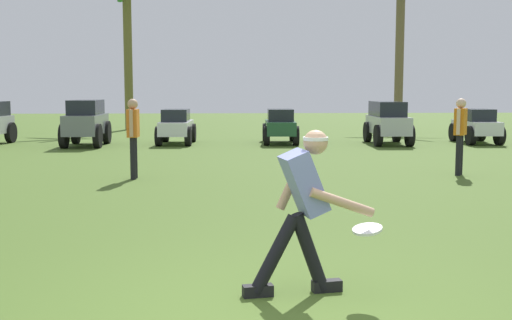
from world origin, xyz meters
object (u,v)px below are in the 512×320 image
(frisbee_in_flight, at_px, (367,229))
(parked_car_slot_d, at_px, (280,126))
(parked_car_slot_e, at_px, (388,121))
(palm_tree_left_of_centre, at_px, (400,44))
(teammate_near_sideline, at_px, (133,131))
(parked_car_slot_c, at_px, (176,126))
(parked_car_slot_f, at_px, (476,126))
(palm_tree_far_left, at_px, (127,44))
(parked_car_slot_b, at_px, (86,122))
(teammate_midfield, at_px, (460,129))
(frisbee_thrower, at_px, (303,203))

(frisbee_in_flight, bearing_deg, parked_car_slot_d, 87.63)
(parked_car_slot_e, relative_size, palm_tree_left_of_centre, 0.39)
(parked_car_slot_d, bearing_deg, frisbee_in_flight, -92.37)
(teammate_near_sideline, bearing_deg, parked_car_slot_c, 88.00)
(teammate_near_sideline, xyz_separation_m, parked_car_slot_d, (3.57, 7.83, -0.38))
(parked_car_slot_c, relative_size, parked_car_slot_e, 0.92)
(frisbee_in_flight, relative_size, parked_car_slot_c, 0.16)
(parked_car_slot_f, xyz_separation_m, palm_tree_far_left, (-12.12, 7.44, 3.05))
(palm_tree_left_of_centre, bearing_deg, teammate_near_sideline, -121.69)
(teammate_near_sideline, bearing_deg, palm_tree_far_left, 98.51)
(parked_car_slot_b, relative_size, palm_tree_far_left, 0.39)
(frisbee_in_flight, xyz_separation_m, palm_tree_left_of_centre, (6.49, 22.55, 3.08))
(palm_tree_far_left, bearing_deg, teammate_near_sideline, -81.49)
(parked_car_slot_d, relative_size, parked_car_slot_f, 1.01)
(frisbee_in_flight, bearing_deg, parked_car_slot_e, 74.79)
(parked_car_slot_d, relative_size, palm_tree_far_left, 0.37)
(teammate_near_sideline, distance_m, parked_car_slot_e, 10.17)
(teammate_near_sideline, bearing_deg, teammate_midfield, 1.88)
(frisbee_in_flight, bearing_deg, parked_car_slot_b, 110.27)
(teammate_midfield, height_order, palm_tree_left_of_centre, palm_tree_left_of_centre)
(frisbee_in_flight, bearing_deg, palm_tree_left_of_centre, 73.95)
(frisbee_in_flight, distance_m, parked_car_slot_d, 15.10)
(teammate_near_sideline, xyz_separation_m, parked_car_slot_f, (9.87, 7.59, -0.38))
(parked_car_slot_b, bearing_deg, teammate_near_sideline, -71.58)
(parked_car_slot_e, height_order, palm_tree_far_left, palm_tree_far_left)
(parked_car_slot_b, bearing_deg, parked_car_slot_c, 11.02)
(frisbee_thrower, relative_size, palm_tree_left_of_centre, 0.23)
(parked_car_slot_c, bearing_deg, parked_car_slot_f, -1.46)
(teammate_near_sideline, height_order, parked_car_slot_b, teammate_near_sideline)
(teammate_midfield, relative_size, parked_car_slot_d, 0.70)
(teammate_near_sideline, height_order, parked_car_slot_d, teammate_near_sideline)
(frisbee_in_flight, distance_m, parked_car_slot_f, 16.39)
(teammate_midfield, bearing_deg, parked_car_slot_b, 141.71)
(frisbee_thrower, distance_m, parked_car_slot_d, 15.03)
(frisbee_thrower, bearing_deg, teammate_midfield, 60.69)
(parked_car_slot_e, bearing_deg, teammate_midfield, -93.10)
(teammate_midfield, bearing_deg, parked_car_slot_e, 86.90)
(frisbee_thrower, relative_size, frisbee_in_flight, 3.94)
(teammate_midfield, relative_size, parked_car_slot_b, 0.66)
(palm_tree_far_left, distance_m, palm_tree_left_of_centre, 11.69)
(frisbee_thrower, relative_size, parked_car_slot_f, 0.64)
(palm_tree_far_left, height_order, palm_tree_left_of_centre, palm_tree_left_of_centre)
(teammate_near_sideline, bearing_deg, frisbee_in_flight, -67.90)
(teammate_near_sideline, height_order, palm_tree_left_of_centre, palm_tree_left_of_centre)
(frisbee_thrower, height_order, frisbee_in_flight, frisbee_thrower)
(frisbee_thrower, distance_m, parked_car_slot_e, 15.27)
(parked_car_slot_f, distance_m, palm_tree_left_of_centre, 8.30)
(parked_car_slot_b, distance_m, parked_car_slot_e, 9.38)
(frisbee_in_flight, xyz_separation_m, palm_tree_far_left, (-5.20, 22.29, 3.03))
(parked_car_slot_c, distance_m, parked_car_slot_d, 3.30)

